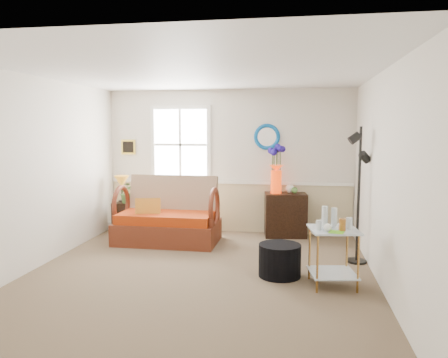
% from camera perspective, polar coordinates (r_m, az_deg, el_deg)
% --- Properties ---
extents(floor, '(4.50, 5.00, 0.01)m').
position_cam_1_polar(floor, '(5.85, -3.27, -12.34)').
color(floor, brown).
rests_on(floor, ground).
extents(ceiling, '(4.50, 5.00, 0.01)m').
position_cam_1_polar(ceiling, '(5.57, -3.45, 13.84)').
color(ceiling, white).
rests_on(ceiling, walls).
extents(walls, '(4.51, 5.01, 2.60)m').
position_cam_1_polar(walls, '(5.56, -3.36, 0.43)').
color(walls, silver).
rests_on(walls, floor).
extents(wainscot, '(4.46, 0.02, 0.90)m').
position_cam_1_polar(wainscot, '(8.10, 0.57, -3.69)').
color(wainscot, '#C7B98B').
rests_on(wainscot, walls).
extents(chair_rail, '(4.46, 0.04, 0.06)m').
position_cam_1_polar(chair_rail, '(8.02, 0.56, -0.40)').
color(chair_rail, white).
rests_on(chair_rail, walls).
extents(window, '(1.14, 0.06, 1.44)m').
position_cam_1_polar(window, '(8.15, -5.71, 4.48)').
color(window, white).
rests_on(window, walls).
extents(picture, '(0.28, 0.03, 0.28)m').
position_cam_1_polar(picture, '(8.48, -12.38, 4.11)').
color(picture, gold).
rests_on(picture, walls).
extents(mirror, '(0.47, 0.07, 0.47)m').
position_cam_1_polar(mirror, '(7.89, 5.63, 5.51)').
color(mirror, '#006DC1').
rests_on(mirror, walls).
extents(loveseat, '(1.68, 0.96, 1.09)m').
position_cam_1_polar(loveseat, '(7.34, -7.42, -4.05)').
color(loveseat, maroon).
rests_on(loveseat, floor).
extents(throw_pillow, '(0.42, 0.19, 0.41)m').
position_cam_1_polar(throw_pillow, '(7.28, -9.90, -4.08)').
color(throw_pillow, '#BA5804').
rests_on(throw_pillow, loveseat).
extents(lamp_stand, '(0.36, 0.36, 0.55)m').
position_cam_1_polar(lamp_stand, '(8.24, -12.99, -4.91)').
color(lamp_stand, black).
rests_on(lamp_stand, floor).
extents(table_lamp, '(0.34, 0.34, 0.49)m').
position_cam_1_polar(table_lamp, '(8.18, -13.19, -1.28)').
color(table_lamp, orange).
rests_on(table_lamp, lamp_stand).
extents(potted_plant, '(0.47, 0.50, 0.31)m').
position_cam_1_polar(potted_plant, '(8.07, -12.44, -2.03)').
color(potted_plant, '#456E31').
rests_on(potted_plant, lamp_stand).
extents(cabinet, '(0.77, 0.55, 0.77)m').
position_cam_1_polar(cabinet, '(7.80, 8.02, -4.64)').
color(cabinet, black).
rests_on(cabinet, floor).
extents(flower_vase, '(0.33, 0.33, 0.83)m').
position_cam_1_polar(flower_vase, '(7.67, 6.84, 1.23)').
color(flower_vase, red).
rests_on(flower_vase, cabinet).
extents(side_table, '(0.64, 0.64, 0.71)m').
position_cam_1_polar(side_table, '(5.50, 14.03, -9.90)').
color(side_table, '#B07E3A').
rests_on(side_table, floor).
extents(tabletop_items, '(0.50, 0.50, 0.25)m').
position_cam_1_polar(tabletop_items, '(5.36, 14.17, -5.06)').
color(tabletop_items, silver).
rests_on(tabletop_items, side_table).
extents(floor_lamp, '(0.33, 0.33, 1.93)m').
position_cam_1_polar(floor_lamp, '(6.41, 17.18, -2.07)').
color(floor_lamp, black).
rests_on(floor_lamp, floor).
extents(ottoman, '(0.72, 0.72, 0.42)m').
position_cam_1_polar(ottoman, '(5.76, 7.29, -10.48)').
color(ottoman, black).
rests_on(ottoman, floor).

